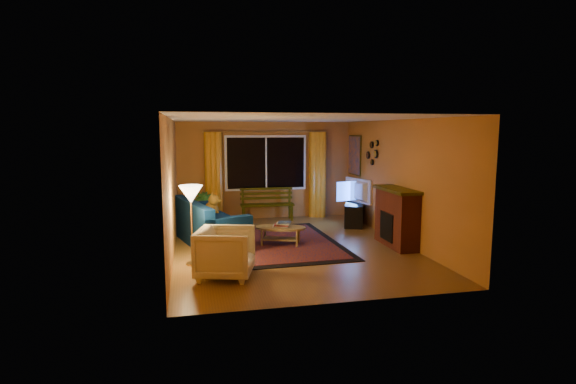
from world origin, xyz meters
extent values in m
cube|color=brown|center=(0.00, 0.00, -0.01)|extent=(4.50, 6.00, 0.02)
cube|color=white|center=(0.00, 0.00, 2.51)|extent=(4.50, 6.00, 0.02)
cube|color=#BE7733|center=(0.00, 3.01, 1.25)|extent=(4.50, 0.02, 2.50)
cube|color=#BE7733|center=(-2.26, 0.00, 1.25)|extent=(0.02, 6.00, 2.50)
cube|color=#BE7733|center=(2.26, 0.00, 1.25)|extent=(0.02, 6.00, 2.50)
cube|color=black|center=(0.00, 2.94, 1.45)|extent=(2.00, 0.02, 1.30)
cylinder|color=#BF8C3F|center=(0.00, 2.90, 2.25)|extent=(3.20, 0.03, 0.03)
cylinder|color=orange|center=(-1.35, 2.88, 1.12)|extent=(0.36, 0.36, 2.24)
cylinder|color=orange|center=(1.35, 2.88, 1.12)|extent=(0.36, 0.36, 2.24)
cube|color=#353003|center=(-0.03, 2.66, 0.20)|extent=(1.36, 0.44, 0.41)
imported|color=#235B1E|center=(-1.64, 2.35, 0.41)|extent=(0.47, 0.47, 0.81)
cube|color=#051C41|center=(-1.55, 0.63, 0.44)|extent=(1.50, 2.36, 0.88)
imported|color=beige|center=(-1.41, -1.61, 0.43)|extent=(0.98, 1.02, 0.86)
cylinder|color=#BF8C3F|center=(-1.92, -0.82, 0.68)|extent=(0.25, 0.25, 1.35)
cube|color=#832402|center=(-0.08, 0.35, 0.01)|extent=(2.24, 3.42, 0.02)
cylinder|color=#9A8145|center=(-0.18, 0.18, 0.18)|extent=(1.29, 1.29, 0.37)
cube|color=black|center=(1.99, 1.79, 0.26)|extent=(0.87, 1.34, 0.53)
imported|color=black|center=(1.99, 1.79, 0.82)|extent=(0.39, 1.02, 0.59)
cube|color=maroon|center=(2.05, -0.40, 0.55)|extent=(0.40, 1.20, 1.10)
cube|color=#D06710|center=(2.22, 2.45, 1.65)|extent=(0.04, 0.76, 0.96)
camera|label=1|loc=(-1.91, -8.46, 2.29)|focal=28.00mm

